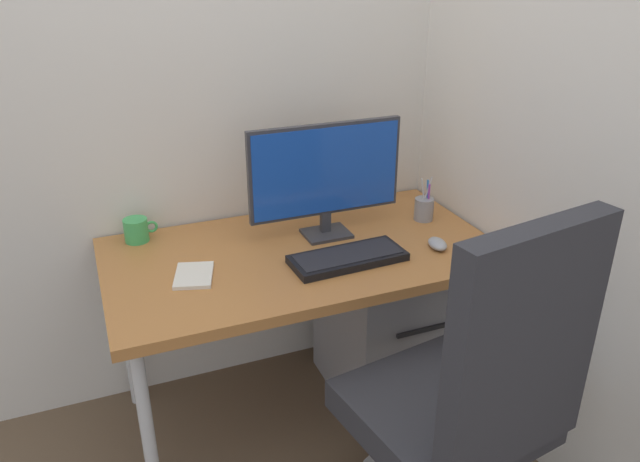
{
  "coord_description": "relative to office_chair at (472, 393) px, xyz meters",
  "views": [
    {
      "loc": [
        -0.67,
        -1.84,
        1.7
      ],
      "look_at": [
        0.04,
        -0.08,
        0.83
      ],
      "focal_mm": 34.47,
      "sensor_mm": 36.0,
      "label": 1
    }
  ],
  "objects": [
    {
      "name": "ground_plane",
      "position": [
        -0.22,
        0.74,
        -0.59
      ],
      "size": [
        8.0,
        8.0,
        0.0
      ],
      "primitive_type": "plane",
      "color": "brown"
    },
    {
      "name": "wall_back",
      "position": [
        -0.22,
        1.15,
        0.81
      ],
      "size": [
        3.06,
        0.04,
        2.8
      ],
      "primitive_type": "cube",
      "color": "silver",
      "rests_on": "ground_plane"
    },
    {
      "name": "wall_side_right",
      "position": [
        0.49,
        0.5,
        0.81
      ],
      "size": [
        0.04,
        2.44,
        2.8
      ],
      "primitive_type": "cube",
      "color": "silver",
      "rests_on": "ground_plane"
    },
    {
      "name": "desk",
      "position": [
        -0.22,
        0.74,
        0.08
      ],
      "size": [
        1.37,
        0.76,
        0.73
      ],
      "color": "#B27038",
      "rests_on": "ground_plane"
    },
    {
      "name": "office_chair",
      "position": [
        0.0,
        0.0,
        0.0
      ],
      "size": [
        0.59,
        0.6,
        1.15
      ],
      "color": "black",
      "rests_on": "ground_plane"
    },
    {
      "name": "filing_cabinet",
      "position": [
        0.17,
        0.77,
        -0.27
      ],
      "size": [
        0.48,
        0.53,
        0.63
      ],
      "color": "gray",
      "rests_on": "ground_plane"
    },
    {
      "name": "monitor",
      "position": [
        -0.09,
        0.84,
        0.38
      ],
      "size": [
        0.58,
        0.14,
        0.42
      ],
      "color": "#333338",
      "rests_on": "desk"
    },
    {
      "name": "keyboard",
      "position": [
        -0.11,
        0.6,
        0.15
      ],
      "size": [
        0.4,
        0.18,
        0.03
      ],
      "color": "black",
      "rests_on": "desk"
    },
    {
      "name": "mouse",
      "position": [
        0.23,
        0.58,
        0.15
      ],
      "size": [
        0.08,
        0.11,
        0.03
      ],
      "primitive_type": "ellipsoid",
      "rotation": [
        0.0,
        0.0,
        -0.17
      ],
      "color": "#9EA0A5",
      "rests_on": "desk"
    },
    {
      "name": "pen_holder",
      "position": [
        0.32,
        0.82,
        0.18
      ],
      "size": [
        0.07,
        0.07,
        0.18
      ],
      "color": "gray",
      "rests_on": "desk"
    },
    {
      "name": "notebook",
      "position": [
        -0.62,
        0.69,
        0.14
      ],
      "size": [
        0.16,
        0.19,
        0.01
      ],
      "primitive_type": "cube",
      "rotation": [
        0.0,
        0.0,
        -0.29
      ],
      "color": "silver",
      "rests_on": "desk"
    },
    {
      "name": "coffee_mug",
      "position": [
        -0.75,
        1.04,
        0.18
      ],
      "size": [
        0.12,
        0.09,
        0.09
      ],
      "color": "#3FAD59",
      "rests_on": "desk"
    }
  ]
}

